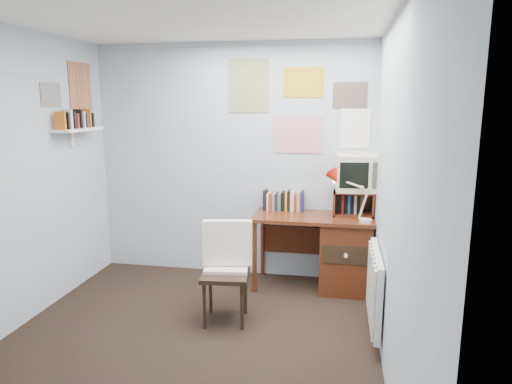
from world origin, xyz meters
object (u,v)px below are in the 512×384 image
at_px(desk_lamp, 367,200).
at_px(radiator, 375,288).
at_px(desk, 340,251).
at_px(wall_shelf, 78,129).
at_px(desk_chair, 225,275).
at_px(tv_riser, 353,203).
at_px(crt_tv, 357,171).

xyz_separation_m(desk_lamp, radiator, (0.06, -0.76, -0.56)).
height_order(desk, wall_shelf, wall_shelf).
height_order(desk_chair, wall_shelf, wall_shelf).
bearing_deg(wall_shelf, tv_riser, 10.32).
height_order(tv_riser, wall_shelf, wall_shelf).
distance_m(desk, wall_shelf, 2.87).
bearing_deg(desk_chair, wall_shelf, 155.85).
bearing_deg(desk, desk_chair, -137.10).
bearing_deg(desk, desk_lamp, -36.89).
distance_m(tv_riser, crt_tv, 0.32).
xyz_separation_m(desk, desk_lamp, (0.23, -0.17, 0.57)).
bearing_deg(crt_tv, desk_chair, -142.76).
relative_size(desk_lamp, wall_shelf, 0.70).
bearing_deg(tv_riser, radiator, -80.72).
height_order(desk, desk_lamp, desk_lamp).
distance_m(radiator, wall_shelf, 3.15).
bearing_deg(crt_tv, tv_riser, -144.09).
bearing_deg(crt_tv, radiator, -87.72).
height_order(crt_tv, wall_shelf, wall_shelf).
distance_m(desk_chair, desk_lamp, 1.50).
xyz_separation_m(crt_tv, radiator, (0.15, -1.06, -0.79)).
bearing_deg(crt_tv, desk_lamp, -78.96).
relative_size(desk, wall_shelf, 1.94).
relative_size(desk_chair, wall_shelf, 1.36).
bearing_deg(radiator, crt_tv, 97.92).
relative_size(desk_lamp, radiator, 0.55).
bearing_deg(desk_chair, desk_lamp, 24.74).
relative_size(desk, tv_riser, 3.00).
distance_m(desk_chair, tv_riser, 1.55).
height_order(desk, desk_chair, desk_chair).
bearing_deg(wall_shelf, crt_tv, 10.65).
distance_m(tv_riser, wall_shelf, 2.83).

